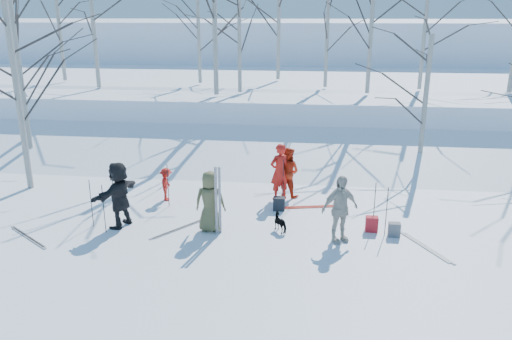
# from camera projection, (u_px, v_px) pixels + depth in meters

# --- Properties ---
(ground) EXTENTS (120.00, 120.00, 0.00)m
(ground) POSITION_uv_depth(u_px,v_px,m) (249.00, 233.00, 13.32)
(ground) COLOR white
(ground) RESTS_ON ground
(snow_ramp) EXTENTS (70.00, 9.49, 4.12)m
(snow_ramp) POSITION_uv_depth(u_px,v_px,m) (272.00, 157.00, 19.91)
(snow_ramp) COLOR white
(snow_ramp) RESTS_ON ground
(snow_plateau) EXTENTS (70.00, 18.00, 2.20)m
(snow_plateau) POSITION_uv_depth(u_px,v_px,m) (287.00, 96.00, 29.13)
(snow_plateau) COLOR white
(snow_plateau) RESTS_ON ground
(far_hill) EXTENTS (90.00, 30.00, 6.00)m
(far_hill) POSITION_uv_depth(u_px,v_px,m) (300.00, 52.00, 48.73)
(far_hill) COLOR white
(far_hill) RESTS_ON ground
(skier_olive_center) EXTENTS (0.82, 0.54, 1.67)m
(skier_olive_center) POSITION_uv_depth(u_px,v_px,m) (210.00, 201.00, 13.23)
(skier_olive_center) COLOR brown
(skier_olive_center) RESTS_ON ground
(skier_red_north) EXTENTS (0.78, 0.73, 1.80)m
(skier_red_north) POSITION_uv_depth(u_px,v_px,m) (279.00, 172.00, 15.51)
(skier_red_north) COLOR red
(skier_red_north) RESTS_ON ground
(skier_redor_behind) EXTENTS (0.97, 0.89, 1.60)m
(skier_redor_behind) POSITION_uv_depth(u_px,v_px,m) (288.00, 172.00, 15.83)
(skier_redor_behind) COLOR red
(skier_redor_behind) RESTS_ON ground
(skier_red_seated) EXTENTS (0.46, 0.71, 1.05)m
(skier_red_seated) POSITION_uv_depth(u_px,v_px,m) (166.00, 184.00, 15.53)
(skier_red_seated) COLOR red
(skier_red_seated) RESTS_ON ground
(skier_cream_east) EXTENTS (1.11, 0.88, 1.76)m
(skier_cream_east) POSITION_uv_depth(u_px,v_px,m) (340.00, 209.00, 12.61)
(skier_cream_east) COLOR beige
(skier_cream_east) RESTS_ON ground
(skier_grey_west) EXTENTS (1.05, 1.78, 1.83)m
(skier_grey_west) POSITION_uv_depth(u_px,v_px,m) (119.00, 195.00, 13.51)
(skier_grey_west) COLOR black
(skier_grey_west) RESTS_ON ground
(dog) EXTENTS (0.58, 0.62, 0.49)m
(dog) POSITION_uv_depth(u_px,v_px,m) (281.00, 222.00, 13.39)
(dog) COLOR black
(dog) RESTS_ON ground
(upright_ski_left) EXTENTS (0.10, 0.16, 1.90)m
(upright_ski_left) POSITION_uv_depth(u_px,v_px,m) (216.00, 201.00, 12.95)
(upright_ski_left) COLOR silver
(upright_ski_left) RESTS_ON ground
(upright_ski_right) EXTENTS (0.12, 0.23, 1.89)m
(upright_ski_right) POSITION_uv_depth(u_px,v_px,m) (220.00, 201.00, 12.98)
(upright_ski_right) COLOR silver
(upright_ski_right) RESTS_ON ground
(ski_pair_a) EXTENTS (2.02, 2.09, 0.02)m
(ski_pair_a) POSITION_uv_depth(u_px,v_px,m) (180.00, 228.00, 13.59)
(ski_pair_a) COLOR silver
(ski_pair_a) RESTS_ON ground
(ski_pair_b) EXTENTS (1.76, 2.06, 0.02)m
(ski_pair_b) POSITION_uv_depth(u_px,v_px,m) (426.00, 247.00, 12.49)
(ski_pair_b) COLOR silver
(ski_pair_b) RESTS_ON ground
(ski_pair_c) EXTENTS (2.00, 2.09, 0.02)m
(ski_pair_c) POSITION_uv_depth(u_px,v_px,m) (28.00, 237.00, 13.05)
(ski_pair_c) COLOR silver
(ski_pair_c) RESTS_ON ground
(ski_pair_d) EXTENTS (1.00, 1.98, 0.02)m
(ski_pair_d) POSITION_uv_depth(u_px,v_px,m) (314.00, 207.00, 15.11)
(ski_pair_d) COLOR #B32819
(ski_pair_d) RESTS_ON ground
(ski_pole_a) EXTENTS (0.02, 0.02, 1.34)m
(ski_pole_a) POSITION_uv_depth(u_px,v_px,m) (374.00, 206.00, 13.36)
(ski_pole_a) COLOR black
(ski_pole_a) RESTS_ON ground
(ski_pole_b) EXTENTS (0.02, 0.02, 1.34)m
(ski_pole_b) POSITION_uv_depth(u_px,v_px,m) (104.00, 209.00, 13.17)
(ski_pole_b) COLOR black
(ski_pole_b) RESTS_ON ground
(ski_pole_c) EXTENTS (0.02, 0.02, 1.34)m
(ski_pole_c) POSITION_uv_depth(u_px,v_px,m) (114.00, 202.00, 13.63)
(ski_pole_c) COLOR black
(ski_pole_c) RESTS_ON ground
(ski_pole_d) EXTENTS (0.02, 0.02, 1.34)m
(ski_pole_d) POSITION_uv_depth(u_px,v_px,m) (91.00, 203.00, 13.56)
(ski_pole_d) COLOR black
(ski_pole_d) RESTS_ON ground
(ski_pole_e) EXTENTS (0.02, 0.02, 1.34)m
(ski_pole_e) POSITION_uv_depth(u_px,v_px,m) (283.00, 180.00, 15.47)
(ski_pole_e) COLOR black
(ski_pole_e) RESTS_ON ground
(ski_pole_f) EXTENTS (0.02, 0.02, 1.34)m
(ski_pole_f) POSITION_uv_depth(u_px,v_px,m) (387.00, 211.00, 13.02)
(ski_pole_f) COLOR black
(ski_pole_f) RESTS_ON ground
(ski_pole_g) EXTENTS (0.02, 0.02, 1.34)m
(ski_pole_g) POSITION_uv_depth(u_px,v_px,m) (168.00, 185.00, 14.97)
(ski_pole_g) COLOR black
(ski_pole_g) RESTS_ON ground
(backpack_red) EXTENTS (0.32, 0.22, 0.42)m
(backpack_red) POSITION_uv_depth(u_px,v_px,m) (372.00, 224.00, 13.37)
(backpack_red) COLOR #B51B23
(backpack_red) RESTS_ON ground
(backpack_grey) EXTENTS (0.30, 0.20, 0.38)m
(backpack_grey) POSITION_uv_depth(u_px,v_px,m) (394.00, 230.00, 13.07)
(backpack_grey) COLOR #56575D
(backpack_grey) RESTS_ON ground
(backpack_dark) EXTENTS (0.34, 0.24, 0.40)m
(backpack_dark) POSITION_uv_depth(u_px,v_px,m) (279.00, 204.00, 14.82)
(backpack_dark) COLOR black
(backpack_dark) RESTS_ON ground
(birch_plateau_a) EXTENTS (3.91, 3.91, 4.74)m
(birch_plateau_a) POSITION_uv_depth(u_px,v_px,m) (327.00, 37.00, 23.58)
(birch_plateau_a) COLOR silver
(birch_plateau_a) RESTS_ON snow_plateau
(birch_plateau_b) EXTENTS (4.12, 4.12, 5.03)m
(birch_plateau_b) POSITION_uv_depth(u_px,v_px,m) (424.00, 34.00, 22.82)
(birch_plateau_b) COLOR silver
(birch_plateau_b) RESTS_ON snow_plateau
(birch_plateau_c) EXTENTS (4.40, 4.40, 5.43)m
(birch_plateau_c) POSITION_uv_depth(u_px,v_px,m) (371.00, 30.00, 21.55)
(birch_plateau_c) COLOR silver
(birch_plateau_c) RESTS_ON snow_plateau
(birch_plateau_d) EXTENTS (3.74, 3.74, 4.49)m
(birch_plateau_d) POSITION_uv_depth(u_px,v_px,m) (199.00, 38.00, 25.03)
(birch_plateau_d) COLOR silver
(birch_plateau_d) RESTS_ON snow_plateau
(birch_plateau_e) EXTENTS (4.94, 4.94, 6.20)m
(birch_plateau_e) POSITION_uv_depth(u_px,v_px,m) (279.00, 20.00, 26.22)
(birch_plateau_e) COLOR silver
(birch_plateau_e) RESTS_ON snow_plateau
(birch_plateau_g) EXTENTS (3.74, 3.74, 4.49)m
(birch_plateau_g) POSITION_uv_depth(u_px,v_px,m) (239.00, 41.00, 22.04)
(birch_plateau_g) COLOR silver
(birch_plateau_g) RESTS_ON snow_plateau
(birch_plateau_h) EXTENTS (4.91, 4.91, 6.15)m
(birch_plateau_h) POSITION_uv_depth(u_px,v_px,m) (93.00, 21.00, 23.28)
(birch_plateau_h) COLOR silver
(birch_plateau_h) RESTS_ON snow_plateau
(birch_plateau_i) EXTENTS (5.44, 5.44, 6.91)m
(birch_plateau_i) POSITION_uv_depth(u_px,v_px,m) (215.00, 12.00, 20.95)
(birch_plateau_i) COLOR silver
(birch_plateau_i) RESTS_ON snow_plateau
(birch_plateau_j) EXTENTS (4.58, 4.58, 5.69)m
(birch_plateau_j) POSITION_uv_depth(u_px,v_px,m) (59.00, 25.00, 25.77)
(birch_plateau_j) COLOR silver
(birch_plateau_j) RESTS_ON snow_plateau
(birch_edge_a) EXTENTS (4.96, 4.96, 6.23)m
(birch_edge_a) POSITION_uv_depth(u_px,v_px,m) (18.00, 95.00, 15.87)
(birch_edge_a) COLOR silver
(birch_edge_a) RESTS_ON ground
(birch_edge_d) EXTENTS (4.86, 4.86, 6.08)m
(birch_edge_d) POSITION_uv_depth(u_px,v_px,m) (21.00, 84.00, 19.01)
(birch_edge_d) COLOR silver
(birch_edge_d) RESTS_ON ground
(birch_edge_e) EXTENTS (4.06, 4.06, 4.94)m
(birch_edge_e) POSITION_uv_depth(u_px,v_px,m) (425.00, 104.00, 18.00)
(birch_edge_e) COLOR silver
(birch_edge_e) RESTS_ON ground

